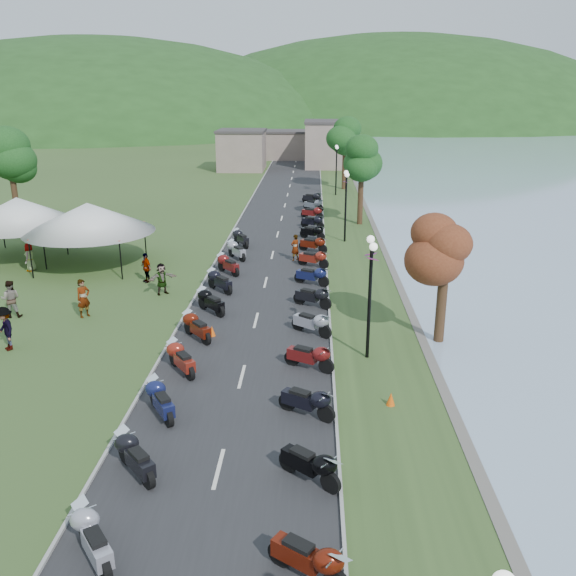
{
  "coord_description": "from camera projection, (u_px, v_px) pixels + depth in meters",
  "views": [
    {
      "loc": [
        2.68,
        -5.23,
        10.69
      ],
      "look_at": [
        1.5,
        23.14,
        1.3
      ],
      "focal_mm": 38.0,
      "sensor_mm": 36.0,
      "label": 1
    }
  ],
  "objects": [
    {
      "name": "road",
      "position": [
        278.0,
        234.0,
        46.37
      ],
      "size": [
        7.0,
        120.0,
        0.02
      ],
      "primitive_type": "cube",
      "color": "#2A2A2C",
      "rests_on": "ground"
    },
    {
      "name": "moto_row_right",
      "position": [
        311.0,
        267.0,
        36.12
      ],
      "size": [
        2.6,
        49.57,
        1.1
      ],
      "primitive_type": null,
      "color": "#331411",
      "rests_on": "ground"
    },
    {
      "name": "far_building",
      "position": [
        282.0,
        146.0,
        88.35
      ],
      "size": [
        18.0,
        16.0,
        5.0
      ],
      "primitive_type": "cube",
      "color": "gray",
      "rests_on": "ground"
    },
    {
      "name": "tree_lakeside",
      "position": [
        444.0,
        270.0,
        25.95
      ],
      "size": [
        2.37,
        2.37,
        6.58
      ],
      "primitive_type": null,
      "color": "#21591F",
      "rests_on": "ground"
    },
    {
      "name": "vendor_tent_main",
      "position": [
        90.0,
        235.0,
        37.6
      ],
      "size": [
        5.31,
        5.31,
        4.0
      ],
      "primitive_type": null,
      "color": "silver",
      "rests_on": "ground"
    },
    {
      "name": "vendor_tent_side",
      "position": [
        21.0,
        228.0,
        39.45
      ],
      "size": [
        5.12,
        5.12,
        4.0
      ],
      "primitive_type": null,
      "color": "silver",
      "rests_on": "ground"
    },
    {
      "name": "moto_row_left",
      "position": [
        174.0,
        379.0,
        22.21
      ],
      "size": [
        2.6,
        45.73,
        1.1
      ],
      "primitive_type": null,
      "color": "#331411",
      "rests_on": "ground"
    },
    {
      "name": "hills_backdrop",
      "position": [
        306.0,
        122.0,
        198.15
      ],
      "size": [
        360.0,
        120.0,
        76.0
      ],
      "primitive_type": null,
      "color": "#285621",
      "rests_on": "ground"
    },
    {
      "name": "pedestrian_a",
      "position": [
        85.0,
        317.0,
        29.81
      ],
      "size": [
        0.83,
        0.86,
        1.91
      ],
      "primitive_type": "imported",
      "rotation": [
        0.0,
        0.0,
        0.89
      ],
      "color": "slate",
      "rests_on": "ground"
    },
    {
      "name": "pedestrian_c",
      "position": [
        9.0,
        350.0,
        26.07
      ],
      "size": [
        1.21,
        1.26,
        1.92
      ],
      "primitive_type": "imported",
      "rotation": [
        0.0,
        0.0,
        5.45
      ],
      "color": "slate",
      "rests_on": "ground"
    },
    {
      "name": "pedestrian_b",
      "position": [
        13.0,
        317.0,
        29.79
      ],
      "size": [
        0.98,
        0.66,
        1.86
      ],
      "primitive_type": "imported",
      "rotation": [
        0.0,
        0.0,
        3.33
      ],
      "color": "slate",
      "rests_on": "ground"
    }
  ]
}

